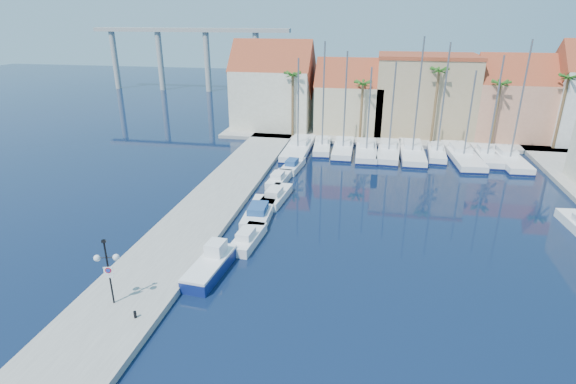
# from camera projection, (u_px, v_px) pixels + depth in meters

# --- Properties ---
(ground) EXTENTS (260.00, 260.00, 0.00)m
(ground) POSITION_uv_depth(u_px,v_px,m) (264.00, 313.00, 28.10)
(ground) COLOR black
(ground) RESTS_ON ground
(quay_west) EXTENTS (6.00, 77.00, 0.50)m
(quay_west) POSITION_uv_depth(u_px,v_px,m) (205.00, 211.00, 41.92)
(quay_west) COLOR gray
(quay_west) RESTS_ON ground
(shore_north) EXTENTS (54.00, 16.00, 0.50)m
(shore_north) POSITION_uv_depth(u_px,v_px,m) (400.00, 132.00, 70.02)
(shore_north) COLOR gray
(shore_north) RESTS_ON ground
(lamp_post) EXTENTS (1.47, 0.72, 4.47)m
(lamp_post) POSITION_uv_depth(u_px,v_px,m) (107.00, 262.00, 27.16)
(lamp_post) COLOR black
(lamp_post) RESTS_ON quay_west
(bollard) EXTENTS (0.18, 0.18, 0.44)m
(bollard) POSITION_uv_depth(u_px,v_px,m) (135.00, 315.00, 26.78)
(bollard) COLOR black
(bollard) RESTS_ON quay_west
(fishing_boat) EXTENTS (2.36, 5.83, 1.99)m
(fishing_boat) POSITION_uv_depth(u_px,v_px,m) (211.00, 265.00, 32.22)
(fishing_boat) COLOR navy
(fishing_boat) RESTS_ON ground
(motorboat_west_0) EXTENTS (2.00, 5.17, 1.40)m
(motorboat_west_0) POSITION_uv_depth(u_px,v_px,m) (248.00, 238.00, 36.36)
(motorboat_west_0) COLOR white
(motorboat_west_0) RESTS_ON ground
(motorboat_west_1) EXTENTS (2.55, 7.02, 1.40)m
(motorboat_west_1) POSITION_uv_depth(u_px,v_px,m) (259.00, 212.00, 41.25)
(motorboat_west_1) COLOR white
(motorboat_west_1) RESTS_ON ground
(motorboat_west_2) EXTENTS (2.39, 6.00, 1.40)m
(motorboat_west_2) POSITION_uv_depth(u_px,v_px,m) (276.00, 196.00, 44.89)
(motorboat_west_2) COLOR white
(motorboat_west_2) RESTS_ON ground
(motorboat_west_3) EXTENTS (2.04, 5.31, 1.40)m
(motorboat_west_3) POSITION_uv_depth(u_px,v_px,m) (279.00, 179.00, 49.46)
(motorboat_west_3) COLOR white
(motorboat_west_3) RESTS_ON ground
(motorboat_west_4) EXTENTS (2.27, 5.59, 1.40)m
(motorboat_west_4) POSITION_uv_depth(u_px,v_px,m) (293.00, 165.00, 53.84)
(motorboat_west_4) COLOR white
(motorboat_west_4) RESTS_ON ground
(sailboat_0) EXTENTS (3.15, 11.89, 12.34)m
(sailboat_0) POSITION_uv_depth(u_px,v_px,m) (299.00, 148.00, 60.77)
(sailboat_0) COLOR white
(sailboat_0) RESTS_ON ground
(sailboat_1) EXTENTS (2.84, 8.34, 14.30)m
(sailboat_1) POSITION_uv_depth(u_px,v_px,m) (322.00, 146.00, 61.35)
(sailboat_1) COLOR white
(sailboat_1) RESTS_ON ground
(sailboat_2) EXTENTS (2.74, 9.79, 13.18)m
(sailboat_2) POSITION_uv_depth(u_px,v_px,m) (343.00, 148.00, 60.64)
(sailboat_2) COLOR white
(sailboat_2) RESTS_ON ground
(sailboat_3) EXTENTS (3.02, 10.33, 11.37)m
(sailboat_3) POSITION_uv_depth(u_px,v_px,m) (366.00, 150.00, 59.64)
(sailboat_3) COLOR white
(sailboat_3) RESTS_ON ground
(sailboat_4) EXTENTS (3.43, 10.71, 12.05)m
(sailboat_4) POSITION_uv_depth(u_px,v_px,m) (389.00, 151.00, 59.34)
(sailboat_4) COLOR white
(sailboat_4) RESTS_ON ground
(sailboat_5) EXTENTS (3.08, 11.35, 15.00)m
(sailboat_5) POSITION_uv_depth(u_px,v_px,m) (412.00, 152.00, 58.94)
(sailboat_5) COLOR white
(sailboat_5) RESTS_ON ground
(sailboat_6) EXTENTS (2.59, 8.19, 14.35)m
(sailboat_6) POSITION_uv_depth(u_px,v_px,m) (437.00, 152.00, 58.53)
(sailboat_6) COLOR white
(sailboat_6) RESTS_ON ground
(sailboat_7) EXTENTS (4.14, 12.24, 11.25)m
(sailboat_7) POSITION_uv_depth(u_px,v_px,m) (462.00, 156.00, 57.49)
(sailboat_7) COLOR white
(sailboat_7) RESTS_ON ground
(sailboat_8) EXTENTS (2.53, 9.05, 12.98)m
(sailboat_8) POSITION_uv_depth(u_px,v_px,m) (486.00, 155.00, 57.31)
(sailboat_8) COLOR white
(sailboat_8) RESTS_ON ground
(sailboat_9) EXTENTS (3.42, 10.94, 14.81)m
(sailboat_9) POSITION_uv_depth(u_px,v_px,m) (508.00, 158.00, 56.25)
(sailboat_9) COLOR white
(sailboat_9) RESTS_ON ground
(building_0) EXTENTS (12.30, 9.00, 13.50)m
(building_0) POSITION_uv_depth(u_px,v_px,m) (273.00, 89.00, 70.35)
(building_0) COLOR beige
(building_0) RESTS_ON shore_north
(building_1) EXTENTS (10.30, 8.00, 11.00)m
(building_1) POSITION_uv_depth(u_px,v_px,m) (350.00, 99.00, 68.66)
(building_1) COLOR tan
(building_1) RESTS_ON shore_north
(building_2) EXTENTS (14.20, 10.20, 11.50)m
(building_2) POSITION_uv_depth(u_px,v_px,m) (424.00, 94.00, 67.27)
(building_2) COLOR tan
(building_2) RESTS_ON shore_north
(building_3) EXTENTS (10.30, 8.00, 12.00)m
(building_3) POSITION_uv_depth(u_px,v_px,m) (511.00, 101.00, 64.37)
(building_3) COLOR tan
(building_3) RESTS_ON shore_north
(palm_0) EXTENTS (2.60, 2.60, 10.15)m
(palm_0) POSITION_uv_depth(u_px,v_px,m) (293.00, 77.00, 64.13)
(palm_0) COLOR brown
(palm_0) RESTS_ON shore_north
(palm_1) EXTENTS (2.60, 2.60, 9.15)m
(palm_1) POSITION_uv_depth(u_px,v_px,m) (363.00, 85.00, 62.70)
(palm_1) COLOR brown
(palm_1) RESTS_ON shore_north
(palm_2) EXTENTS (2.60, 2.60, 11.15)m
(palm_2) POSITION_uv_depth(u_px,v_px,m) (439.00, 73.00, 60.23)
(palm_2) COLOR brown
(palm_2) RESTS_ON shore_north
(palm_3) EXTENTS (2.60, 2.60, 9.65)m
(palm_3) POSITION_uv_depth(u_px,v_px,m) (501.00, 86.00, 59.32)
(palm_3) COLOR brown
(palm_3) RESTS_ON shore_north
(palm_4) EXTENTS (2.60, 2.60, 10.65)m
(palm_4) POSITION_uv_depth(u_px,v_px,m) (568.00, 80.00, 57.55)
(palm_4) COLOR brown
(palm_4) RESTS_ON shore_north
(viaduct) EXTENTS (48.00, 2.20, 14.45)m
(viaduct) POSITION_uv_depth(u_px,v_px,m) (186.00, 47.00, 106.08)
(viaduct) COLOR #9E9E99
(viaduct) RESTS_ON ground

